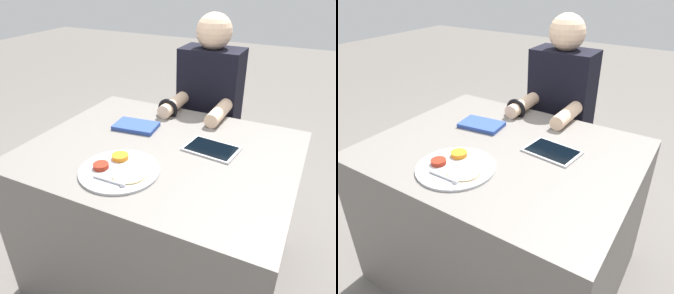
% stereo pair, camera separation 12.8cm
% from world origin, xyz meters
% --- Properties ---
extents(ground_plane, '(12.00, 12.00, 0.00)m').
position_xyz_m(ground_plane, '(0.00, 0.00, 0.00)').
color(ground_plane, '#605B56').
extents(dining_table, '(1.12, 0.90, 0.72)m').
position_xyz_m(dining_table, '(0.00, 0.00, 0.36)').
color(dining_table, slate).
rests_on(dining_table, ground_plane).
extents(thali_tray, '(0.31, 0.31, 0.03)m').
position_xyz_m(thali_tray, '(-0.06, -0.23, 0.73)').
color(thali_tray, '#B7BABF').
rests_on(thali_tray, dining_table).
extents(red_notebook, '(0.22, 0.15, 0.02)m').
position_xyz_m(red_notebook, '(-0.20, 0.13, 0.73)').
color(red_notebook, silver).
rests_on(red_notebook, dining_table).
extents(tablet_device, '(0.23, 0.17, 0.01)m').
position_xyz_m(tablet_device, '(0.19, 0.08, 0.72)').
color(tablet_device, '#B7B7BC').
rests_on(tablet_device, dining_table).
extents(person_diner, '(0.35, 0.46, 1.20)m').
position_xyz_m(person_diner, '(-0.01, 0.62, 0.57)').
color(person_diner, black).
rests_on(person_diner, ground_plane).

